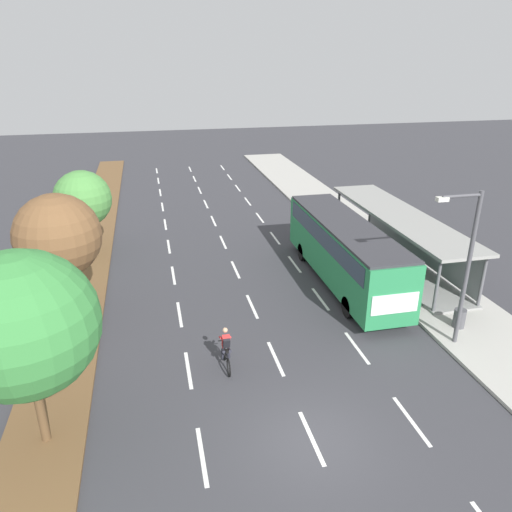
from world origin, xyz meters
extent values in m
plane|color=#38383D|center=(0.00, 0.00, 0.00)|extent=(140.00, 140.00, 0.00)
cube|color=brown|center=(-8.30, 20.00, 0.06)|extent=(2.60, 52.00, 0.12)
cube|color=#ADAAA3|center=(9.25, 20.00, 0.07)|extent=(4.50, 52.00, 0.15)
cube|color=white|center=(-3.50, 0.18, 0.00)|extent=(0.14, 2.43, 0.01)
cube|color=white|center=(-3.50, 4.65, 0.00)|extent=(0.14, 2.43, 0.01)
cube|color=white|center=(-3.50, 9.11, 0.00)|extent=(0.14, 2.43, 0.01)
cube|color=white|center=(-3.50, 13.58, 0.00)|extent=(0.14, 2.43, 0.01)
cube|color=white|center=(-3.50, 18.05, 0.00)|extent=(0.14, 2.43, 0.01)
cube|color=white|center=(-3.50, 22.51, 0.00)|extent=(0.14, 2.43, 0.01)
cube|color=white|center=(-3.50, 26.98, 0.00)|extent=(0.14, 2.43, 0.01)
cube|color=white|center=(-3.50, 31.45, 0.00)|extent=(0.14, 2.43, 0.01)
cube|color=white|center=(-3.50, 35.91, 0.00)|extent=(0.14, 2.43, 0.01)
cube|color=white|center=(-3.50, 40.38, 0.00)|extent=(0.14, 2.43, 0.01)
cube|color=white|center=(0.00, 0.18, 0.00)|extent=(0.14, 2.43, 0.01)
cube|color=white|center=(0.00, 4.65, 0.00)|extent=(0.14, 2.43, 0.01)
cube|color=white|center=(0.00, 9.11, 0.00)|extent=(0.14, 2.43, 0.01)
cube|color=white|center=(0.00, 13.58, 0.00)|extent=(0.14, 2.43, 0.01)
cube|color=white|center=(0.00, 18.05, 0.00)|extent=(0.14, 2.43, 0.01)
cube|color=white|center=(0.00, 22.51, 0.00)|extent=(0.14, 2.43, 0.01)
cube|color=white|center=(0.00, 26.98, 0.00)|extent=(0.14, 2.43, 0.01)
cube|color=white|center=(0.00, 31.45, 0.00)|extent=(0.14, 2.43, 0.01)
cube|color=white|center=(0.00, 35.91, 0.00)|extent=(0.14, 2.43, 0.01)
cube|color=white|center=(0.00, 40.38, 0.00)|extent=(0.14, 2.43, 0.01)
cube|color=white|center=(3.50, 0.18, 0.00)|extent=(0.14, 2.43, 0.01)
cube|color=white|center=(3.50, 4.65, 0.00)|extent=(0.14, 2.43, 0.01)
cube|color=white|center=(3.50, 9.11, 0.00)|extent=(0.14, 2.43, 0.01)
cube|color=white|center=(3.50, 13.58, 0.00)|extent=(0.14, 2.43, 0.01)
cube|color=white|center=(3.50, 18.05, 0.00)|extent=(0.14, 2.43, 0.01)
cube|color=white|center=(3.50, 22.51, 0.00)|extent=(0.14, 2.43, 0.01)
cube|color=white|center=(3.50, 26.98, 0.00)|extent=(0.14, 2.43, 0.01)
cube|color=white|center=(3.50, 31.45, 0.00)|extent=(0.14, 2.43, 0.01)
cube|color=white|center=(3.50, 35.91, 0.00)|extent=(0.14, 2.43, 0.01)
cube|color=white|center=(3.50, 40.38, 0.00)|extent=(0.14, 2.43, 0.01)
cube|color=gray|center=(9.25, 12.46, 0.20)|extent=(2.60, 12.60, 0.10)
cylinder|color=#56565B|center=(8.07, 6.41, 1.55)|extent=(0.16, 0.16, 2.60)
cylinder|color=#56565B|center=(8.07, 18.51, 1.55)|extent=(0.16, 0.16, 2.60)
cylinder|color=#56565B|center=(10.43, 6.41, 1.55)|extent=(0.16, 0.16, 2.60)
cylinder|color=#56565B|center=(10.43, 18.51, 1.55)|extent=(0.16, 0.16, 2.60)
cube|color=gray|center=(10.49, 12.46, 1.55)|extent=(0.10, 11.97, 2.34)
cube|color=gray|center=(9.25, 12.46, 2.93)|extent=(2.90, 13.00, 0.16)
cube|color=#28844C|center=(5.25, 10.67, 1.85)|extent=(2.50, 11.20, 2.80)
cube|color=#2D3D4C|center=(5.25, 10.67, 2.70)|extent=(2.54, 10.30, 0.90)
cube|color=#333338|center=(5.25, 10.67, 3.31)|extent=(2.45, 10.98, 0.12)
cube|color=#2D3D4C|center=(5.25, 16.29, 2.20)|extent=(2.25, 0.06, 1.54)
cube|color=white|center=(5.25, 5.05, 1.65)|extent=(2.12, 0.04, 0.90)
cylinder|color=black|center=(4.15, 14.14, 0.50)|extent=(0.30, 1.00, 1.00)
cylinder|color=black|center=(6.35, 14.14, 0.50)|extent=(0.30, 1.00, 1.00)
cylinder|color=black|center=(4.15, 7.20, 0.50)|extent=(0.30, 1.00, 1.00)
cylinder|color=black|center=(6.35, 7.20, 0.50)|extent=(0.30, 1.00, 1.00)
torus|color=black|center=(-2.02, 5.06, 0.36)|extent=(0.06, 0.72, 0.72)
torus|color=black|center=(-2.02, 3.96, 0.36)|extent=(0.06, 0.72, 0.72)
cylinder|color=black|center=(-2.02, 4.51, 0.64)|extent=(0.05, 0.94, 0.05)
cylinder|color=black|center=(-2.02, 4.41, 0.46)|extent=(0.05, 0.57, 0.42)
cylinder|color=black|center=(-2.02, 4.31, 0.66)|extent=(0.04, 0.04, 0.40)
cube|color=black|center=(-2.02, 4.31, 0.86)|extent=(0.12, 0.24, 0.06)
cylinder|color=black|center=(-2.02, 5.01, 0.91)|extent=(0.46, 0.04, 0.04)
cube|color=red|center=(-2.02, 4.49, 1.19)|extent=(0.30, 0.36, 0.59)
cube|color=black|center=(-2.02, 4.33, 1.21)|extent=(0.26, 0.26, 0.42)
sphere|color=tan|center=(-2.02, 4.61, 1.61)|extent=(0.20, 0.20, 0.20)
cylinder|color=#23232D|center=(-2.14, 4.46, 0.79)|extent=(0.12, 0.42, 0.25)
cylinder|color=#23232D|center=(-2.14, 4.63, 0.53)|extent=(0.10, 0.17, 0.41)
cylinder|color=#23232D|center=(-1.90, 4.46, 0.79)|extent=(0.12, 0.42, 0.25)
cylinder|color=#23232D|center=(-1.90, 4.63, 0.53)|extent=(0.10, 0.17, 0.41)
cylinder|color=red|center=(-2.19, 4.71, 1.24)|extent=(0.09, 0.47, 0.28)
cylinder|color=red|center=(-1.85, 4.71, 1.24)|extent=(0.09, 0.47, 0.28)
cylinder|color=brown|center=(-8.20, 1.84, 1.37)|extent=(0.28, 0.28, 2.51)
sphere|color=#38843D|center=(-8.20, 1.84, 4.26)|extent=(4.34, 4.34, 4.34)
cylinder|color=brown|center=(-8.38, 9.63, 1.44)|extent=(0.28, 0.28, 2.64)
sphere|color=brown|center=(-8.38, 9.63, 4.14)|extent=(3.66, 3.66, 3.66)
cylinder|color=brown|center=(-8.21, 17.43, 1.25)|extent=(0.28, 0.28, 2.25)
sphere|color=#4C8E42|center=(-8.21, 17.43, 3.60)|extent=(3.28, 3.28, 3.28)
cylinder|color=#4C4C51|center=(7.60, 3.99, 3.40)|extent=(0.18, 0.18, 6.50)
cylinder|color=#4C4C51|center=(6.80, 3.99, 6.50)|extent=(1.60, 0.12, 0.12)
cube|color=silver|center=(6.00, 3.99, 6.43)|extent=(0.44, 0.24, 0.16)
cylinder|color=#4C4C51|center=(8.45, 5.01, 0.57)|extent=(0.52, 0.52, 0.85)
camera|label=1|loc=(-4.36, -11.16, 11.29)|focal=33.98mm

